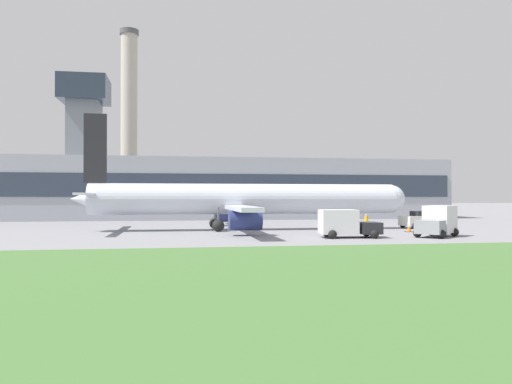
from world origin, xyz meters
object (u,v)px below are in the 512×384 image
airplane (242,200)px  pushback_tug (419,220)px  ground_crew_person (366,223)px  fuel_truck (438,222)px  baggage_truck (345,224)px

airplane → pushback_tug: 18.67m
airplane → ground_crew_person: bearing=-20.1°
airplane → ground_crew_person: 12.12m
fuel_truck → ground_crew_person: fuel_truck is taller
pushback_tug → ground_crew_person: pushback_tug is taller
airplane → pushback_tug: (18.55, -0.17, -2.14)m
ground_crew_person → baggage_truck: bearing=-123.7°
baggage_truck → fuel_truck: size_ratio=1.10×
pushback_tug → fuel_truck: 11.44m
fuel_truck → ground_crew_person: 7.60m
pushback_tug → baggage_truck: (-11.73, -10.51, 0.29)m
airplane → fuel_truck: bearing=-36.8°
airplane → fuel_truck: 18.29m
airplane → fuel_truck: size_ratio=7.42×
airplane → baggage_truck: airplane is taller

